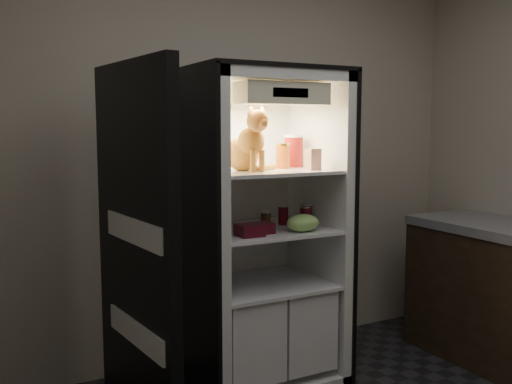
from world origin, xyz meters
TOP-DOWN VIEW (x-y plane):
  - room_shell at (0.00, 0.00)m, footprint 3.60×3.60m
  - refrigerator at (0.00, 1.38)m, footprint 0.90×0.72m
  - fridge_door at (-0.84, 1.07)m, footprint 0.15×0.87m
  - tabby_cat at (-0.13, 1.28)m, footprint 0.32×0.36m
  - parmesan_shaker at (-0.04, 1.41)m, footprint 0.08×0.08m
  - mayo_tub at (0.02, 1.49)m, footprint 0.09×0.09m
  - salsa_jar at (0.13, 1.32)m, footprint 0.09×0.09m
  - pepper_jar at (0.27, 1.42)m, footprint 0.12×0.12m
  - cream_carton at (0.24, 1.16)m, footprint 0.07×0.07m
  - soda_can_a at (0.17, 1.37)m, footprint 0.06×0.06m
  - soda_can_b at (0.29, 1.29)m, footprint 0.07×0.07m
  - soda_can_c at (0.25, 1.26)m, footprint 0.06×0.06m
  - condiment_jar at (0.06, 1.39)m, footprint 0.06×0.06m
  - grape_bag at (0.15, 1.12)m, footprint 0.20×0.15m
  - berry_box_left at (-0.18, 1.15)m, footprint 0.13×0.13m
  - berry_box_right at (-0.08, 1.19)m, footprint 0.12×0.12m

SIDE VIEW (x-z plane):
  - refrigerator at x=0.00m, z-range -0.15..1.73m
  - fridge_door at x=-0.84m, z-range -0.01..1.84m
  - berry_box_right at x=-0.08m, z-range 0.94..1.00m
  - berry_box_left at x=-0.18m, z-range 0.94..1.01m
  - condiment_jar at x=0.06m, z-range 0.94..1.03m
  - grape_bag at x=0.15m, z-range 0.94..1.04m
  - soda_can_a at x=0.17m, z-range 0.94..1.05m
  - soda_can_c at x=0.25m, z-range 0.94..1.06m
  - soda_can_b at x=0.29m, z-range 0.94..1.07m
  - cream_carton at x=0.24m, z-range 1.29..1.41m
  - mayo_tub at x=0.02m, z-range 1.29..1.42m
  - salsa_jar at x=0.13m, z-range 1.29..1.44m
  - parmesan_shaker at x=-0.04m, z-range 1.29..1.49m
  - pepper_jar at x=0.27m, z-range 1.29..1.49m
  - tabby_cat at x=-0.13m, z-range 1.24..1.62m
  - room_shell at x=0.00m, z-range -0.18..3.42m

